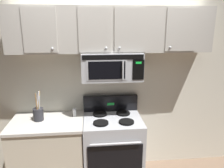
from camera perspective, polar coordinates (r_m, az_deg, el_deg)
The scene contains 7 objects.
back_wall at distance 3.10m, azimuth -0.56°, elevation 1.46°, with size 5.20×0.10×2.70m, color silver.
stove_range at distance 3.11m, azimuth 0.13°, elevation -16.21°, with size 0.76×0.69×1.12m.
over_range_microwave at distance 2.81m, azimuth -0.11°, elevation 4.70°, with size 0.76×0.43×0.35m.
upper_cabinets at distance 2.80m, azimuth -0.17°, elevation 13.91°, with size 2.50×0.36×0.55m.
counter_segment at distance 3.16m, azimuth -15.89°, elevation -16.63°, with size 0.93×0.65×0.90m.
utensil_crock_charcoal at distance 2.97m, azimuth -18.56°, elevation -7.14°, with size 0.13×0.13×0.39m.
salt_shaker at distance 3.00m, azimuth -9.70°, elevation -7.25°, with size 0.05×0.05×0.11m.
Camera 1 is at (-0.27, -2.21, 2.10)m, focal length 35.28 mm.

